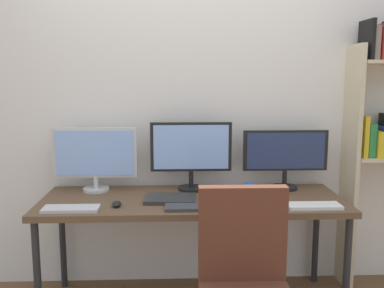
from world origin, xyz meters
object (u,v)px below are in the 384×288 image
object	(u,v)px
keyboard_right	(314,206)
mouse_right_side	(117,204)
keyboard_left	(71,209)
desk	(192,206)
monitor_right	(285,155)
mouse_left_side	(236,204)
laptop_closed	(170,199)
monitor_left	(95,156)
keyboard_center	(194,207)
coffee_mug	(249,190)
monitor_center	(191,151)

from	to	relation	value
keyboard_right	mouse_right_side	xyz separation A→B (m)	(-1.20, 0.07, 0.01)
keyboard_left	desk	bearing A→B (deg)	17.51
monitor_right	mouse_right_side	world-z (taller)	monitor_right
mouse_left_side	laptop_closed	distance (m)	0.43
monitor_left	keyboard_center	xyz separation A→B (m)	(0.66, -0.44, -0.23)
laptop_closed	keyboard_right	bearing A→B (deg)	-8.28
desk	keyboard_center	xyz separation A→B (m)	(0.00, -0.23, 0.06)
monitor_left	mouse_right_side	bearing A→B (deg)	-63.10
monitor_right	mouse_left_side	bearing A→B (deg)	-134.01
keyboard_left	keyboard_center	xyz separation A→B (m)	(0.73, 0.00, 0.00)
monitor_left	laptop_closed	world-z (taller)	monitor_left
coffee_mug	monitor_center	bearing A→B (deg)	152.35
laptop_closed	desk	bearing A→B (deg)	22.58
mouse_right_side	laptop_closed	distance (m)	0.34
monitor_left	coffee_mug	size ratio (longest dim) A/B	5.40
monitor_left	keyboard_center	distance (m)	0.83
keyboard_center	laptop_closed	world-z (taller)	laptop_closed
monitor_left	monitor_right	size ratio (longest dim) A/B	0.97
keyboard_center	mouse_right_side	size ratio (longest dim) A/B	3.63
monitor_right	laptop_closed	bearing A→B (deg)	-161.90
keyboard_right	laptop_closed	bearing A→B (deg)	168.37
keyboard_left	mouse_left_side	bearing A→B (deg)	1.58
desk	monitor_left	distance (m)	0.75
monitor_center	mouse_right_side	world-z (taller)	monitor_center
monitor_center	coffee_mug	bearing A→B (deg)	-27.65
monitor_center	mouse_right_side	size ratio (longest dim) A/B	5.84
desk	mouse_left_side	xyz separation A→B (m)	(0.26, -0.20, 0.07)
laptop_closed	coffee_mug	bearing A→B (deg)	10.53
mouse_left_side	mouse_right_side	bearing A→B (deg)	176.72
keyboard_center	mouse_left_side	size ratio (longest dim) A/B	3.63
keyboard_right	mouse_left_side	size ratio (longest dim) A/B	3.35
keyboard_right	mouse_right_side	world-z (taller)	mouse_right_side
keyboard_right	mouse_right_side	size ratio (longest dim) A/B	3.35
laptop_closed	coffee_mug	world-z (taller)	coffee_mug
desk	laptop_closed	world-z (taller)	laptop_closed
monitor_right	coffee_mug	xyz separation A→B (m)	(-0.28, -0.20, -0.20)
coffee_mug	monitor_left	bearing A→B (deg)	169.22
keyboard_left	laptop_closed	size ratio (longest dim) A/B	1.03
keyboard_left	keyboard_right	distance (m)	1.46
desk	mouse_left_side	size ratio (longest dim) A/B	20.40
monitor_right	mouse_right_side	size ratio (longest dim) A/B	6.15
monitor_center	keyboard_right	world-z (taller)	monitor_center
monitor_right	mouse_left_side	xyz separation A→B (m)	(-0.40, -0.42, -0.23)
monitor_center	coffee_mug	size ratio (longest dim) A/B	5.29
keyboard_center	keyboard_right	size ratio (longest dim) A/B	1.08
keyboard_left	coffee_mug	bearing A→B (deg)	12.51
keyboard_left	keyboard_center	distance (m)	0.73
keyboard_center	keyboard_right	world-z (taller)	same
monitor_center	coffee_mug	world-z (taller)	monitor_center
monitor_right	keyboard_center	distance (m)	0.83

